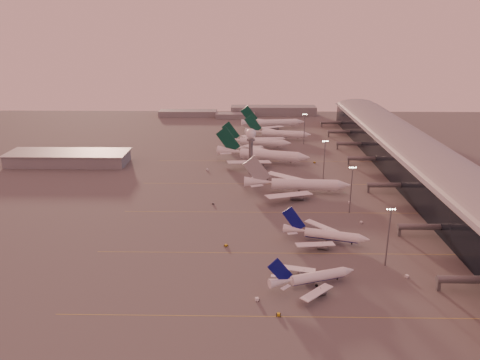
{
  "coord_description": "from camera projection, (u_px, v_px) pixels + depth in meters",
  "views": [
    {
      "loc": [
        3.3,
        -166.42,
        90.7
      ],
      "look_at": [
        -1.0,
        74.49,
        10.83
      ],
      "focal_mm": 35.0,
      "sensor_mm": 36.0,
      "label": 1
    }
  ],
  "objects": [
    {
      "name": "ground",
      "position": [
        239.0,
        264.0,
        186.54
      ],
      "size": [
        700.0,
        700.0,
        0.0
      ],
      "primitive_type": "plane",
      "color": "#504E4E",
      "rests_on": "ground"
    },
    {
      "name": "gsv_tug_far",
      "position": [
        266.0,
        179.0,
        288.03
      ],
      "size": [
        4.12,
        4.63,
        1.13
      ],
      "color": "white",
      "rests_on": "ground"
    },
    {
      "name": "narrowbody_mid",
      "position": [
        325.0,
        236.0,
        204.71
      ],
      "size": [
        37.52,
        29.52,
        15.02
      ],
      "color": "white",
      "rests_on": "ground"
    },
    {
      "name": "gsv_truck_d",
      "position": [
        207.0,
        169.0,
        306.67
      ],
      "size": [
        3.8,
        6.49,
        2.47
      ],
      "color": "white",
      "rests_on": "ground"
    },
    {
      "name": "narrowbody_near",
      "position": [
        312.0,
        279.0,
        170.59
      ],
      "size": [
        33.55,
        26.3,
        13.64
      ],
      "color": "white",
      "rests_on": "ground"
    },
    {
      "name": "mast_c",
      "position": [
        324.0,
        158.0,
        285.77
      ],
      "size": [
        3.6,
        0.56,
        25.0
      ],
      "color": "slate",
      "rests_on": "ground"
    },
    {
      "name": "gsv_catering_b",
      "position": [
        350.0,
        200.0,
        249.87
      ],
      "size": [
        5.62,
        3.4,
        4.3
      ],
      "color": "white",
      "rests_on": "ground"
    },
    {
      "name": "greentail_b",
      "position": [
        257.0,
        143.0,
        363.18
      ],
      "size": [
        54.42,
        43.56,
        19.94
      ],
      "color": "white",
      "rests_on": "ground"
    },
    {
      "name": "distant_horizon",
      "position": [
        248.0,
        112.0,
        493.85
      ],
      "size": [
        165.0,
        37.5,
        9.0
      ],
      "color": "slate",
      "rests_on": "ground"
    },
    {
      "name": "widebody_white",
      "position": [
        297.0,
        187.0,
        265.23
      ],
      "size": [
        60.92,
        48.71,
        21.42
      ],
      "color": "white",
      "rests_on": "ground"
    },
    {
      "name": "greentail_d",
      "position": [
        273.0,
        124.0,
        432.22
      ],
      "size": [
        59.65,
        47.88,
        21.73
      ],
      "color": "white",
      "rests_on": "ground"
    },
    {
      "name": "gsv_tug_mid",
      "position": [
        226.0,
        245.0,
        201.51
      ],
      "size": [
        3.59,
        3.52,
        0.9
      ],
      "color": "gold",
      "rests_on": "ground"
    },
    {
      "name": "mast_b",
      "position": [
        351.0,
        187.0,
        233.49
      ],
      "size": [
        3.6,
        0.56,
        25.0
      ],
      "color": "slate",
      "rests_on": "ground"
    },
    {
      "name": "gsv_catering_a",
      "position": [
        408.0,
        272.0,
        176.0
      ],
      "size": [
        5.95,
        4.68,
        4.48
      ],
      "color": "white",
      "rests_on": "ground"
    },
    {
      "name": "gsv_tug_hangar",
      "position": [
        315.0,
        162.0,
        323.46
      ],
      "size": [
        3.5,
        2.66,
        0.89
      ],
      "color": "gold",
      "rests_on": "ground"
    },
    {
      "name": "gsv_truck_c",
      "position": [
        214.0,
        202.0,
        248.86
      ],
      "size": [
        5.54,
        3.02,
        2.12
      ],
      "color": "#4F5254",
      "rests_on": "ground"
    },
    {
      "name": "greentail_a",
      "position": [
        263.0,
        157.0,
        323.45
      ],
      "size": [
        65.0,
        51.86,
        24.05
      ],
      "color": "white",
      "rests_on": "ground"
    },
    {
      "name": "gsv_truck_b",
      "position": [
        362.0,
        221.0,
        224.81
      ],
      "size": [
        5.83,
        2.91,
        2.25
      ],
      "color": "white",
      "rests_on": "ground"
    },
    {
      "name": "taxiway_markings",
      "position": [
        300.0,
        212.0,
        239.18
      ],
      "size": [
        180.0,
        185.25,
        0.02
      ],
      "color": "gold",
      "rests_on": "ground"
    },
    {
      "name": "greentail_c",
      "position": [
        278.0,
        135.0,
        390.11
      ],
      "size": [
        55.77,
        44.64,
        20.43
      ],
      "color": "white",
      "rests_on": "ground"
    },
    {
      "name": "mast_a",
      "position": [
        388.0,
        234.0,
        181.24
      ],
      "size": [
        3.6,
        0.56,
        25.0
      ],
      "color": "slate",
      "rests_on": "ground"
    },
    {
      "name": "gsv_tug_near",
      "position": [
        279.0,
        315.0,
        153.27
      ],
      "size": [
        2.14,
        3.4,
        0.94
      ],
      "color": "gold",
      "rests_on": "ground"
    },
    {
      "name": "mast_d",
      "position": [
        304.0,
        127.0,
        371.22
      ],
      "size": [
        3.6,
        0.56,
        25.0
      ],
      "color": "slate",
      "rests_on": "ground"
    },
    {
      "name": "gsv_truck_a",
      "position": [
        258.0,
        297.0,
        161.54
      ],
      "size": [
        6.54,
        3.71,
        2.5
      ],
      "color": "white",
      "rests_on": "ground"
    },
    {
      "name": "radar_tower",
      "position": [
        251.0,
        142.0,
        293.75
      ],
      "size": [
        6.4,
        6.4,
        31.1
      ],
      "color": "slate",
      "rests_on": "ground"
    },
    {
      "name": "hangar",
      "position": [
        68.0,
        158.0,
        320.08
      ],
      "size": [
        82.0,
        27.0,
        8.5
      ],
      "color": "slate",
      "rests_on": "ground"
    },
    {
      "name": "terminal",
      "position": [
        419.0,
        163.0,
        285.89
      ],
      "size": [
        57.0,
        362.0,
        23.04
      ],
      "color": "black",
      "rests_on": "ground"
    }
  ]
}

